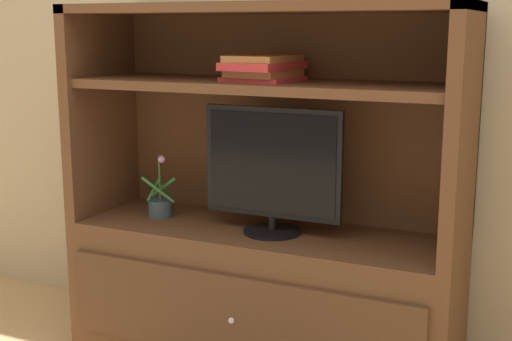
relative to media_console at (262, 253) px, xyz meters
The scene contains 5 objects.
painted_rear_wall 1.00m from the media_console, 90.00° to the left, with size 6.00×0.10×2.80m, color tan.
media_console is the anchor object (origin of this frame).
tv_monitor 0.36m from the media_console, 29.50° to the right, with size 0.56×0.23×0.50m.
potted_plant 0.49m from the media_console, behind, with size 0.14×0.13×0.27m.
magazine_stack 0.74m from the media_console, 48.38° to the right, with size 0.28×0.34×0.10m.
Camera 1 is at (1.11, -2.05, 1.36)m, focal length 48.92 mm.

